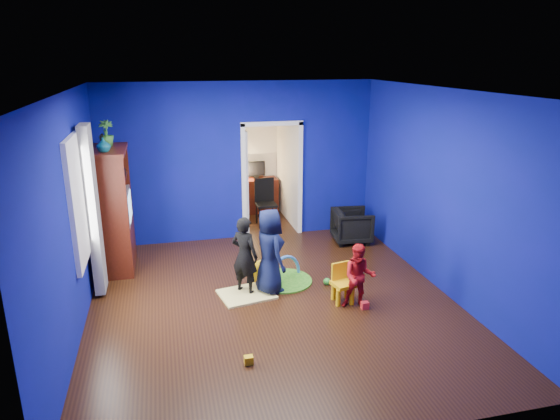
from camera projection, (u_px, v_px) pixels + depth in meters
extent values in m
cube|color=black|center=(273.00, 303.00, 7.00)|extent=(5.00, 5.50, 0.01)
cube|color=white|center=(272.00, 91.00, 6.14)|extent=(5.00, 5.50, 0.01)
cube|color=navy|center=(240.00, 162.00, 9.13)|extent=(5.00, 0.02, 2.90)
cube|color=navy|center=(348.00, 298.00, 4.02)|extent=(5.00, 0.02, 2.90)
cube|color=navy|center=(71.00, 218.00, 6.02)|extent=(0.02, 5.50, 2.90)
cube|color=navy|center=(443.00, 192.00, 7.13)|extent=(0.02, 5.50, 2.90)
imported|color=black|center=(352.00, 226.00, 9.22)|extent=(0.75, 0.73, 0.62)
imported|color=black|center=(245.00, 256.00, 7.14)|extent=(0.50, 0.49, 1.16)
imported|color=#0E1635|center=(270.00, 251.00, 7.16)|extent=(0.55, 0.70, 1.26)
imported|color=#AF121E|center=(359.00, 277.00, 6.74)|extent=(0.53, 0.47, 0.92)
imported|color=#0D656D|center=(103.00, 145.00, 7.31)|extent=(0.23, 0.23, 0.21)
imported|color=#3A8630|center=(106.00, 133.00, 7.77)|extent=(0.26, 0.26, 0.40)
cube|color=#371009|center=(112.00, 210.00, 7.91)|extent=(0.58, 1.14, 1.96)
cube|color=silver|center=(115.00, 207.00, 7.91)|extent=(0.46, 0.70, 0.54)
cube|color=#F2E07A|center=(247.00, 294.00, 7.22)|extent=(0.85, 0.73, 0.03)
sphere|color=yellow|center=(263.00, 272.00, 7.51)|extent=(0.39, 0.39, 0.39)
cube|color=yellow|center=(343.00, 285.00, 6.96)|extent=(0.33, 0.33, 0.50)
cylinder|color=#319521|center=(283.00, 281.00, 7.66)|extent=(0.89, 0.89, 0.02)
torus|color=#3F8CD8|center=(283.00, 280.00, 7.66)|extent=(0.68, 0.49, 0.79)
cube|color=white|center=(76.00, 202.00, 6.31)|extent=(0.03, 0.95, 1.55)
cube|color=slate|center=(93.00, 211.00, 6.94)|extent=(0.14, 0.42, 2.40)
cube|color=white|center=(272.00, 182.00, 9.38)|extent=(1.16, 0.10, 2.10)
cube|color=#3D140A|center=(257.00, 195.00, 10.98)|extent=(0.88, 0.44, 0.75)
cube|color=black|center=(256.00, 169.00, 10.92)|extent=(0.40, 0.05, 0.32)
sphere|color=#FFD88C|center=(244.00, 171.00, 10.81)|extent=(0.14, 0.14, 0.14)
cube|color=black|center=(266.00, 204.00, 10.06)|extent=(0.40, 0.40, 0.92)
cube|color=white|center=(255.00, 119.00, 10.60)|extent=(0.88, 0.24, 0.04)
cube|color=red|center=(365.00, 305.00, 6.82)|extent=(0.10, 0.08, 0.10)
sphere|color=blue|center=(359.00, 268.00, 7.99)|extent=(0.11, 0.11, 0.11)
cube|color=yellow|center=(249.00, 360.00, 5.59)|extent=(0.10, 0.08, 0.10)
sphere|color=green|center=(327.00, 281.00, 7.54)|extent=(0.11, 0.11, 0.11)
cube|color=#D851A9|center=(351.00, 278.00, 7.65)|extent=(0.10, 0.08, 0.10)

